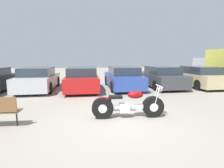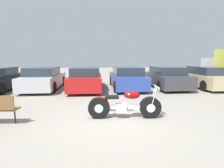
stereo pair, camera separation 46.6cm
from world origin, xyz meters
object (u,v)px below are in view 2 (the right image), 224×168
(parked_car_red, at_px, (86,79))
(parked_car_champagne, at_px, (205,78))
(motorcycle, at_px, (124,105))
(parked_car_blue, at_px, (127,78))
(parked_car_silver, at_px, (44,79))
(parked_car_dark_grey, at_px, (165,78))

(parked_car_red, xyz_separation_m, parked_car_champagne, (7.82, 0.06, 0.00))
(parked_car_red, bearing_deg, parked_car_champagne, 0.47)
(motorcycle, height_order, parked_car_blue, parked_car_blue)
(parked_car_silver, distance_m, parked_car_dark_grey, 7.82)
(parked_car_silver, relative_size, parked_car_blue, 1.00)
(parked_car_silver, distance_m, parked_car_blue, 5.22)
(parked_car_red, bearing_deg, parked_car_dark_grey, 2.94)
(parked_car_blue, bearing_deg, parked_car_silver, 178.58)
(parked_car_blue, distance_m, parked_car_champagne, 5.22)
(parked_car_dark_grey, xyz_separation_m, parked_car_champagne, (2.61, -0.20, 0.00))
(motorcycle, xyz_separation_m, parked_car_red, (-1.53, 5.42, 0.23))
(parked_car_champagne, bearing_deg, motorcycle, -138.89)
(parked_car_silver, relative_size, parked_car_champagne, 1.00)
(parked_car_red, bearing_deg, parked_car_silver, 172.37)
(parked_car_dark_grey, bearing_deg, parked_car_silver, 179.40)
(motorcycle, distance_m, parked_car_dark_grey, 6.78)
(parked_car_silver, height_order, parked_car_champagne, same)
(parked_car_red, relative_size, parked_car_dark_grey, 1.00)
(motorcycle, xyz_separation_m, parked_car_dark_grey, (3.68, 5.69, 0.23))
(parked_car_silver, height_order, parked_car_dark_grey, same)
(parked_car_dark_grey, height_order, parked_car_champagne, same)
(parked_car_dark_grey, bearing_deg, parked_car_red, -177.06)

